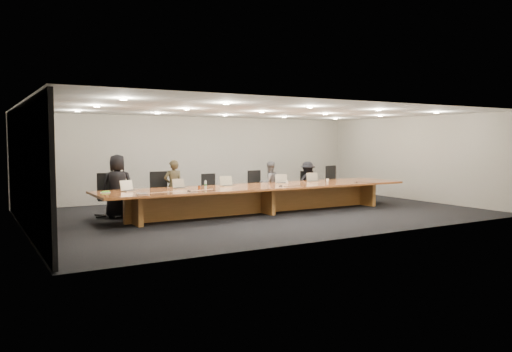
{
  "coord_description": "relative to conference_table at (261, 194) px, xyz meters",
  "views": [
    {
      "loc": [
        -7.06,
        -11.74,
        1.98
      ],
      "look_at": [
        0.0,
        0.3,
        1.0
      ],
      "focal_mm": 35.0,
      "sensor_mm": 36.0,
      "label": 1
    }
  ],
  "objects": [
    {
      "name": "ground",
      "position": [
        0.0,
        0.0,
        -0.52
      ],
      "size": [
        12.0,
        12.0,
        0.0
      ],
      "primitive_type": "plane",
      "color": "black",
      "rests_on": "ground"
    },
    {
      "name": "back_wall",
      "position": [
        0.0,
        4.0,
        0.88
      ],
      "size": [
        12.0,
        0.02,
        2.8
      ],
      "primitive_type": "cube",
      "color": "beige",
      "rests_on": "ground"
    },
    {
      "name": "left_wall_panel",
      "position": [
        -5.94,
        0.0,
        0.85
      ],
      "size": [
        0.08,
        7.84,
        2.74
      ],
      "primitive_type": "cube",
      "color": "black",
      "rests_on": "ground"
    },
    {
      "name": "conference_table",
      "position": [
        0.0,
        0.0,
        0.0
      ],
      "size": [
        9.0,
        1.8,
        0.75
      ],
      "color": "brown",
      "rests_on": "ground"
    },
    {
      "name": "chair_far_left",
      "position": [
        -3.87,
        1.33,
        0.06
      ],
      "size": [
        0.67,
        0.67,
        1.17
      ],
      "primitive_type": null,
      "rotation": [
        0.0,
        0.0,
        -0.15
      ],
      "color": "black",
      "rests_on": "ground"
    },
    {
      "name": "chair_left",
      "position": [
        -2.42,
        1.34,
        0.06
      ],
      "size": [
        0.62,
        0.62,
        1.16
      ],
      "primitive_type": null,
      "rotation": [
        0.0,
        0.0,
        -0.06
      ],
      "color": "black",
      "rests_on": "ground"
    },
    {
      "name": "chair_mid_left",
      "position": [
        -0.9,
        1.27,
        0.01
      ],
      "size": [
        0.58,
        0.58,
        1.06
      ],
      "primitive_type": null,
      "rotation": [
        0.0,
        0.0,
        0.08
      ],
      "color": "black",
      "rests_on": "ground"
    },
    {
      "name": "chair_mid_right",
      "position": [
        0.64,
        1.24,
        0.03
      ],
      "size": [
        0.63,
        0.63,
        1.11
      ],
      "primitive_type": null,
      "rotation": [
        0.0,
        0.0,
        0.13
      ],
      "color": "black",
      "rests_on": "ground"
    },
    {
      "name": "chair_right",
      "position": [
        2.5,
        1.2,
        -0.0
      ],
      "size": [
        0.66,
        0.66,
        1.03
      ],
      "primitive_type": null,
      "rotation": [
        0.0,
        0.0,
        -0.3
      ],
      "color": "black",
      "rests_on": "ground"
    },
    {
      "name": "chair_far_right",
      "position": [
        3.68,
        1.25,
        0.07
      ],
      "size": [
        0.73,
        0.73,
        1.18
      ],
      "primitive_type": null,
      "rotation": [
        0.0,
        0.0,
        0.25
      ],
      "color": "black",
      "rests_on": "ground"
    },
    {
      "name": "person_a",
      "position": [
        -3.66,
        1.12,
        0.3
      ],
      "size": [
        0.94,
        0.78,
        1.64
      ],
      "primitive_type": "imported",
      "rotation": [
        0.0,
        0.0,
        2.77
      ],
      "color": "black",
      "rests_on": "ground"
    },
    {
      "name": "person_b",
      "position": [
        -2.09,
        1.25,
        0.21
      ],
      "size": [
        0.56,
        0.4,
        1.47
      ],
      "primitive_type": "imported",
      "rotation": [
        0.0,
        0.0,
        3.05
      ],
      "color": "#352E1D",
      "rests_on": "ground"
    },
    {
      "name": "person_c",
      "position": [
        0.99,
        1.16,
        0.16
      ],
      "size": [
        0.69,
        0.56,
        1.36
      ],
      "primitive_type": "imported",
      "rotation": [
        0.0,
        0.0,
        3.07
      ],
      "color": "#59595C",
      "rests_on": "ground"
    },
    {
      "name": "person_d",
      "position": [
        2.45,
        1.19,
        0.14
      ],
      "size": [
        0.92,
        0.62,
        1.32
      ],
      "primitive_type": "imported",
      "rotation": [
        0.0,
        0.0,
        2.98
      ],
      "color": "black",
      "rests_on": "ground"
    },
    {
      "name": "laptop_a",
      "position": [
        -3.58,
        0.33,
        0.37
      ],
      "size": [
        0.42,
        0.36,
        0.28
      ],
      "primitive_type": null,
      "rotation": [
        0.0,
        0.0,
        0.35
      ],
      "color": "#C6B497",
      "rests_on": "conference_table"
    },
    {
      "name": "laptop_b",
      "position": [
        -2.23,
        0.38,
        0.36
      ],
      "size": [
        0.34,
        0.26,
        0.26
      ],
      "primitive_type": null,
      "rotation": [
        0.0,
        0.0,
        0.06
      ],
      "color": "tan",
      "rests_on": "conference_table"
    },
    {
      "name": "laptop_c",
      "position": [
        -0.86,
        0.34,
        0.37
      ],
      "size": [
        0.36,
        0.27,
        0.28
      ],
      "primitive_type": null,
      "rotation": [
        0.0,
        0.0,
        0.01
      ],
      "color": "beige",
      "rests_on": "conference_table"
    },
    {
      "name": "laptop_d",
      "position": [
        0.91,
        0.34,
        0.37
      ],
      "size": [
        0.42,
        0.36,
        0.28
      ],
      "primitive_type": null,
      "rotation": [
        0.0,
        0.0,
        -0.34
      ],
      "color": "#C6B697",
      "rests_on": "conference_table"
    },
    {
      "name": "laptop_e",
      "position": [
        2.07,
        0.37,
        0.37
      ],
      "size": [
        0.41,
        0.34,
        0.28
      ],
      "primitive_type": null,
      "rotation": [
        0.0,
        0.0,
        -0.25
      ],
      "color": "tan",
      "rests_on": "conference_table"
    },
    {
      "name": "water_bottle",
      "position": [
        -1.7,
        -0.03,
        0.33
      ],
      "size": [
        0.08,
        0.08,
        0.2
      ],
      "primitive_type": "cylinder",
      "rotation": [
        0.0,
        0.0,
        0.27
      ],
      "color": "#B6C7C0",
      "rests_on": "conference_table"
    },
    {
      "name": "amber_mug",
      "position": [
        -1.87,
        -0.01,
        0.28
      ],
      "size": [
        0.07,
        0.07,
        0.09
      ],
      "primitive_type": "cylinder",
      "rotation": [
        0.0,
        0.0,
        -0.03
      ],
      "color": "brown",
      "rests_on": "conference_table"
    },
    {
      "name": "paper_cup_near",
      "position": [
        0.97,
        0.19,
        0.28
      ],
      "size": [
        0.09,
        0.09,
        0.09
      ],
      "primitive_type": "cone",
      "rotation": [
        0.0,
        0.0,
        0.1
      ],
      "color": "silver",
      "rests_on": "conference_table"
    },
    {
      "name": "paper_cup_far",
      "position": [
        2.41,
        0.13,
        0.28
      ],
      "size": [
        0.09,
        0.09,
        0.09
      ],
      "primitive_type": "cone",
      "rotation": [
        0.0,
        0.0,
        -0.15
      ],
      "color": "silver",
      "rests_on": "conference_table"
    },
    {
      "name": "notepad",
      "position": [
        -4.19,
        0.24,
        0.24
      ],
      "size": [
        0.27,
        0.24,
        0.01
      ],
      "primitive_type": "cube",
      "rotation": [
        0.0,
        0.0,
        -0.29
      ],
      "color": "silver",
      "rests_on": "conference_table"
    },
    {
      "name": "lime_gadget",
      "position": [
        -4.19,
        0.23,
        0.26
      ],
      "size": [
        0.18,
        0.1,
        0.03
      ],
      "primitive_type": "cube",
      "rotation": [
        0.0,
        0.0,
        0.0
      ],
      "color": "green",
      "rests_on": "notepad"
    },
    {
      "name": "av_box",
      "position": [
        -3.56,
        -0.58,
        0.25
      ],
      "size": [
        0.23,
        0.17,
        0.03
      ],
      "primitive_type": "cube",
      "rotation": [
        0.0,
        0.0,
        -0.03
      ],
      "color": "#A9A9AE",
      "rests_on": "conference_table"
    },
    {
      "name": "mic_left",
      "position": [
        -2.36,
        -0.48,
        0.24
      ],
      "size": [
        0.14,
        0.14,
        0.03
      ],
      "primitive_type": "cone",
      "rotation": [
        0.0,
        0.0,
        -0.41
      ],
      "color": "black",
      "rests_on": "conference_table"
    },
    {
      "name": "mic_center",
      "position": [
        0.32,
        -0.48,
        0.25
      ],
      "size": [
        0.18,
        0.18,
        0.03
      ],
      "primitive_type": "cone",
      "rotation": [
        0.0,
        0.0,
        -0.38
      ],
      "color": "black",
      "rests_on": "conference_table"
    },
    {
      "name": "mic_right",
      "position": [
        3.0,
        -0.49,
        0.24
      ],
      "size": [
        0.14,
        0.14,
        0.03
      ],
      "primitive_type": "cone",
      "rotation": [
        0.0,
        0.0,
        -0.25
      ],
      "color": "black",
      "rests_on": "conference_table"
    }
  ]
}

